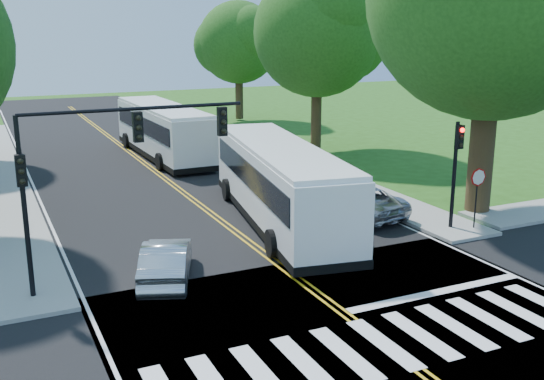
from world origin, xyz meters
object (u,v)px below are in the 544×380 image
signal_ne (456,161)px  suv (354,200)px  bus_follow (163,130)px  hatchback (166,261)px  signal_nw (101,156)px  dark_sedan (294,174)px  bus_lead (280,182)px

signal_ne → suv: 4.89m
bus_follow → hatchback: bearing=73.3°
signal_nw → signal_ne: size_ratio=1.62×
signal_nw → suv: size_ratio=1.37×
signal_ne → hatchback: bearing=-178.9°
bus_follow → dark_sedan: 11.48m
dark_sedan → hatchback: bearing=62.1°
hatchback → dark_sedan: (9.81, 9.84, -0.04)m
bus_lead → dark_sedan: size_ratio=2.96×
bus_lead → hatchback: bearing=44.0°
signal_nw → bus_lead: bearing=26.4°
suv → dark_sedan: suv is taller
signal_ne → bus_follow: signal_ne is taller
bus_lead → hatchback: size_ratio=3.16×
signal_nw → dark_sedan: 15.54m
suv → bus_lead: bearing=-18.4°
bus_lead → signal_nw: bearing=36.2°
dark_sedan → bus_follow: bearing=-52.0°
bus_lead → signal_ne: bearing=156.2°
signal_ne → suv: signal_ne is taller
hatchback → suv: (9.64, 3.75, 0.02)m
signal_nw → bus_follow: signal_nw is taller
hatchback → suv: suv is taller
signal_ne → dark_sedan: bearing=104.1°
bus_follow → suv: bearing=102.1°
bus_follow → signal_ne: bearing=106.7°
signal_nw → bus_follow: size_ratio=0.55×
signal_ne → dark_sedan: signal_ne is taller
hatchback → signal_ne: bearing=-158.0°
bus_lead → dark_sedan: (3.58, 5.61, -1.14)m
hatchback → dark_sedan: bearing=-114.1°
signal_ne → hatchback: (-12.23, -0.24, -2.25)m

